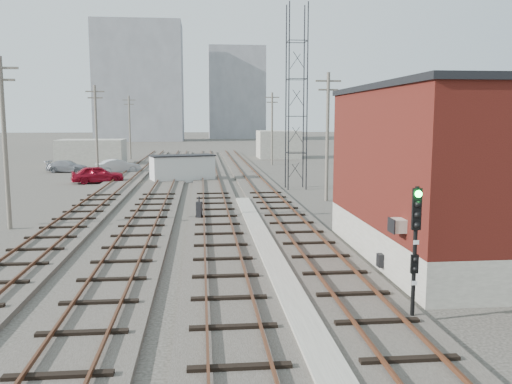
{
  "coord_description": "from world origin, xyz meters",
  "views": [
    {
      "loc": [
        -2.3,
        -9.42,
        5.86
      ],
      "look_at": [
        0.38,
        17.16,
        2.2
      ],
      "focal_mm": 38.0,
      "sensor_mm": 36.0,
      "label": 1
    }
  ],
  "objects": [
    {
      "name": "track_right",
      "position": [
        2.5,
        39.0,
        0.11
      ],
      "size": [
        3.2,
        90.0,
        0.39
      ],
      "color": "#332D28",
      "rests_on": "ground"
    },
    {
      "name": "utility_pole_left_c",
      "position": [
        -12.5,
        70.0,
        4.8
      ],
      "size": [
        1.8,
        0.24,
        9.0
      ],
      "color": "#595147",
      "rests_on": "ground"
    },
    {
      "name": "car_grey",
      "position": [
        -16.85,
        50.97,
        0.65
      ],
      "size": [
        4.69,
        2.43,
        1.3
      ],
      "primitive_type": "imported",
      "rotation": [
        0.0,
        0.0,
        1.43
      ],
      "color": "gray",
      "rests_on": "ground"
    },
    {
      "name": "site_trailer",
      "position": [
        -4.11,
        41.21,
        1.25
      ],
      "size": [
        6.35,
        4.08,
        2.47
      ],
      "rotation": [
        0.0,
        0.0,
        0.28
      ],
      "color": "silver",
      "rests_on": "ground"
    },
    {
      "name": "shed_left",
      "position": [
        -16.0,
        60.0,
        1.6
      ],
      "size": [
        8.0,
        5.0,
        3.2
      ],
      "primitive_type": "cube",
      "color": "gray",
      "rests_on": "ground"
    },
    {
      "name": "utility_pole_left_b",
      "position": [
        -12.5,
        45.0,
        4.8
      ],
      "size": [
        1.8,
        0.24,
        9.0
      ],
      "color": "#595147",
      "rests_on": "ground"
    },
    {
      "name": "lattice_tower",
      "position": [
        5.5,
        35.0,
        7.5
      ],
      "size": [
        1.6,
        1.6,
        15.0
      ],
      "color": "black",
      "rests_on": "ground"
    },
    {
      "name": "apartment_left",
      "position": [
        -18.0,
        135.0,
        15.0
      ],
      "size": [
        22.0,
        14.0,
        30.0
      ],
      "primitive_type": "cube",
      "color": "gray",
      "rests_on": "ground"
    },
    {
      "name": "utility_pole_right_a",
      "position": [
        6.5,
        28.0,
        4.8
      ],
      "size": [
        1.8,
        0.24,
        9.0
      ],
      "color": "#595147",
      "rests_on": "ground"
    },
    {
      "name": "ground",
      "position": [
        0.0,
        60.0,
        0.0
      ],
      "size": [
        320.0,
        320.0,
        0.0
      ],
      "primitive_type": "plane",
      "color": "#282621",
      "rests_on": "ground"
    },
    {
      "name": "track_mid_left",
      "position": [
        -5.5,
        39.0,
        0.11
      ],
      "size": [
        3.2,
        90.0,
        0.39
      ],
      "color": "#332D28",
      "rests_on": "ground"
    },
    {
      "name": "switch_stand",
      "position": [
        -2.48,
        21.35,
        0.62
      ],
      "size": [
        0.38,
        0.38,
        1.31
      ],
      "rotation": [
        0.0,
        0.0,
        -0.29
      ],
      "color": "black",
      "rests_on": "ground"
    },
    {
      "name": "shed_right",
      "position": [
        9.0,
        70.0,
        2.0
      ],
      "size": [
        6.0,
        6.0,
        4.0
      ],
      "primitive_type": "cube",
      "color": "gray",
      "rests_on": "ground"
    },
    {
      "name": "car_silver",
      "position": [
        -11.14,
        49.27,
        0.75
      ],
      "size": [
        4.82,
        3.35,
        1.51
      ],
      "primitive_type": "imported",
      "rotation": [
        0.0,
        0.0,
        2.0
      ],
      "color": "#9DA0A4",
      "rests_on": "ground"
    },
    {
      "name": "platform_curb",
      "position": [
        0.5,
        14.0,
        0.13
      ],
      "size": [
        0.9,
        28.0,
        0.26
      ],
      "primitive_type": "cube",
      "color": "gray",
      "rests_on": "ground"
    },
    {
      "name": "utility_pole_right_b",
      "position": [
        6.5,
        58.0,
        4.8
      ],
      "size": [
        1.8,
        0.24,
        9.0
      ],
      "color": "#595147",
      "rests_on": "ground"
    },
    {
      "name": "brick_building",
      "position": [
        7.5,
        12.0,
        3.63
      ],
      "size": [
        6.54,
        12.2,
        7.22
      ],
      "color": "gray",
      "rests_on": "ground"
    },
    {
      "name": "track_mid_right",
      "position": [
        -1.5,
        39.0,
        0.11
      ],
      "size": [
        3.2,
        90.0,
        0.39
      ],
      "color": "#332D28",
      "rests_on": "ground"
    },
    {
      "name": "track_left",
      "position": [
        -9.5,
        39.0,
        0.11
      ],
      "size": [
        3.2,
        90.0,
        0.39
      ],
      "color": "#332D28",
      "rests_on": "ground"
    },
    {
      "name": "signal_mast",
      "position": [
        3.7,
        5.03,
        2.32
      ],
      "size": [
        0.4,
        0.41,
        3.96
      ],
      "color": "gray",
      "rests_on": "ground"
    },
    {
      "name": "apartment_right",
      "position": [
        8.0,
        150.0,
        13.0
      ],
      "size": [
        16.0,
        12.0,
        26.0
      ],
      "primitive_type": "cube",
      "color": "gray",
      "rests_on": "ground"
    },
    {
      "name": "car_red",
      "position": [
        -11.73,
        40.63,
        0.79
      ],
      "size": [
        4.98,
        3.08,
        1.58
      ],
      "primitive_type": "imported",
      "rotation": [
        0.0,
        0.0,
        1.85
      ],
      "color": "maroon",
      "rests_on": "ground"
    },
    {
      "name": "utility_pole_left_a",
      "position": [
        -12.5,
        20.0,
        4.8
      ],
      "size": [
        1.8,
        0.24,
        9.0
      ],
      "color": "#595147",
      "rests_on": "ground"
    }
  ]
}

